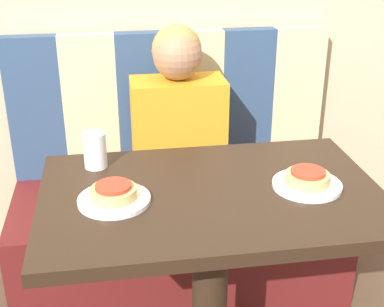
{
  "coord_description": "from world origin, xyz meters",
  "views": [
    {
      "loc": [
        -0.24,
        -1.19,
        1.42
      ],
      "look_at": [
        0.0,
        0.32,
        0.73
      ],
      "focal_mm": 50.0,
      "sensor_mm": 36.0,
      "label": 1
    }
  ],
  "objects_px": {
    "drinking_cup": "(95,150)",
    "plate_right": "(307,185)",
    "person": "(178,116)",
    "pizza_right": "(308,177)",
    "pizza_left": "(114,192)",
    "plate_left": "(114,200)"
  },
  "relations": [
    {
      "from": "plate_left",
      "to": "drinking_cup",
      "type": "height_order",
      "value": "drinking_cup"
    },
    {
      "from": "pizza_left",
      "to": "drinking_cup",
      "type": "height_order",
      "value": "drinking_cup"
    },
    {
      "from": "plate_right",
      "to": "pizza_left",
      "type": "relative_size",
      "value": 1.59
    },
    {
      "from": "person",
      "to": "pizza_right",
      "type": "relative_size",
      "value": 5.71
    },
    {
      "from": "person",
      "to": "plate_right",
      "type": "distance_m",
      "value": 0.7
    },
    {
      "from": "plate_left",
      "to": "pizza_left",
      "type": "xyz_separation_m",
      "value": [
        0.0,
        0.0,
        0.02
      ]
    },
    {
      "from": "plate_left",
      "to": "pizza_right",
      "type": "height_order",
      "value": "pizza_right"
    },
    {
      "from": "drinking_cup",
      "to": "plate_right",
      "type": "bearing_deg",
      "value": -21.34
    },
    {
      "from": "pizza_right",
      "to": "drinking_cup",
      "type": "bearing_deg",
      "value": 158.66
    },
    {
      "from": "plate_left",
      "to": "person",
      "type": "bearing_deg",
      "value": 69.19
    },
    {
      "from": "pizza_right",
      "to": "drinking_cup",
      "type": "distance_m",
      "value": 0.58
    },
    {
      "from": "plate_right",
      "to": "drinking_cup",
      "type": "bearing_deg",
      "value": 158.66
    },
    {
      "from": "plate_right",
      "to": "drinking_cup",
      "type": "xyz_separation_m",
      "value": [
        -0.54,
        0.21,
        0.04
      ]
    },
    {
      "from": "person",
      "to": "pizza_left",
      "type": "relative_size",
      "value": 5.71
    },
    {
      "from": "person",
      "to": "plate_right",
      "type": "bearing_deg",
      "value": -69.19
    },
    {
      "from": "pizza_left",
      "to": "drinking_cup",
      "type": "xyz_separation_m",
      "value": [
        -0.04,
        0.21,
        0.02
      ]
    },
    {
      "from": "pizza_left",
      "to": "plate_right",
      "type": "bearing_deg",
      "value": -0.0
    },
    {
      "from": "plate_right",
      "to": "pizza_left",
      "type": "height_order",
      "value": "pizza_left"
    },
    {
      "from": "pizza_right",
      "to": "drinking_cup",
      "type": "height_order",
      "value": "drinking_cup"
    },
    {
      "from": "pizza_right",
      "to": "plate_left",
      "type": "bearing_deg",
      "value": -180.0
    },
    {
      "from": "plate_right",
      "to": "plate_left",
      "type": "bearing_deg",
      "value": 180.0
    },
    {
      "from": "pizza_left",
      "to": "pizza_right",
      "type": "height_order",
      "value": "same"
    }
  ]
}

